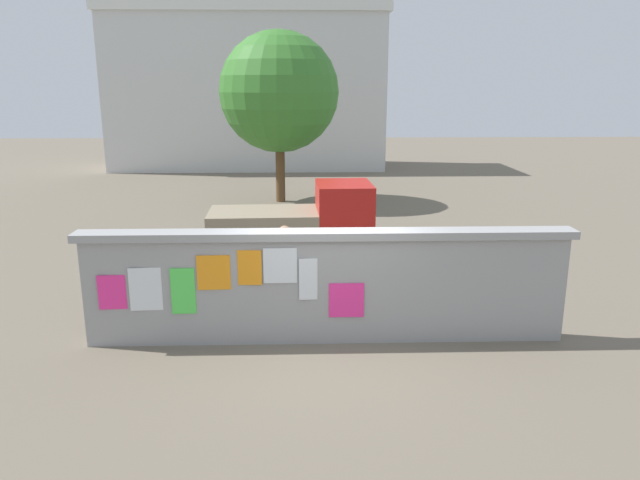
{
  "coord_description": "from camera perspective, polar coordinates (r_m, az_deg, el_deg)",
  "views": [
    {
      "loc": [
        -0.37,
        -8.81,
        3.94
      ],
      "look_at": [
        -0.04,
        2.18,
        1.09
      ],
      "focal_mm": 33.5,
      "sensor_mm": 36.0,
      "label": 1
    }
  ],
  "objects": [
    {
      "name": "auto_rickshaw_truck",
      "position": [
        13.36,
        -1.96,
        1.38
      ],
      "size": [
        3.65,
        1.63,
        1.85
      ],
      "color": "black",
      "rests_on": "ground"
    },
    {
      "name": "ground",
      "position": [
        17.28,
        -0.47,
        1.37
      ],
      "size": [
        60.0,
        60.0,
        0.0
      ],
      "primitive_type": "plane",
      "color": "#6B6051"
    },
    {
      "name": "bicycle_far",
      "position": [
        10.96,
        7.64,
        -4.64
      ],
      "size": [
        1.66,
        0.59,
        0.95
      ],
      "color": "black",
      "rests_on": "ground"
    },
    {
      "name": "building_background",
      "position": [
        29.94,
        -6.89,
        14.25
      ],
      "size": [
        13.24,
        4.52,
        7.61
      ],
      "color": "silver",
      "rests_on": "ground"
    },
    {
      "name": "bicycle_near",
      "position": [
        13.12,
        12.58,
        -1.63
      ],
      "size": [
        1.66,
        0.59,
        0.95
      ],
      "color": "black",
      "rests_on": "ground"
    },
    {
      "name": "motorcycle",
      "position": [
        11.15,
        -13.05,
        -4.02
      ],
      "size": [
        1.89,
        0.6,
        0.87
      ],
      "color": "black",
      "rests_on": "ground"
    },
    {
      "name": "person_walking",
      "position": [
        10.37,
        -3.36,
        -2.04
      ],
      "size": [
        0.47,
        0.47,
        1.62
      ],
      "color": "#3F994C",
      "rests_on": "ground"
    },
    {
      "name": "poster_wall",
      "position": [
        9.32,
        0.58,
        -4.34
      ],
      "size": [
        7.66,
        0.42,
        1.8
      ],
      "color": "#959595",
      "rests_on": "ground"
    },
    {
      "name": "tree_roadside",
      "position": [
        20.62,
        -3.94,
        13.9
      ],
      "size": [
        4.02,
        4.02,
        5.74
      ],
      "color": "brown",
      "rests_on": "ground"
    }
  ]
}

